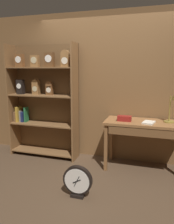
{
  "coord_description": "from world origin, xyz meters",
  "views": [
    {
      "loc": [
        0.79,
        -2.57,
        1.65
      ],
      "look_at": [
        -0.2,
        0.65,
        0.96
      ],
      "focal_mm": 35.02,
      "sensor_mm": 36.0,
      "label": 1
    }
  ],
  "objects_px": {
    "desk_lamp": "(172,106)",
    "toolbox_small": "(124,118)",
    "round_clock_large": "(78,181)",
    "workbench": "(146,128)",
    "bookshelf": "(42,99)",
    "open_repair_manual": "(149,123)"
  },
  "relations": [
    {
      "from": "toolbox_small",
      "to": "open_repair_manual",
      "type": "bearing_deg",
      "value": -6.14
    },
    {
      "from": "workbench",
      "to": "round_clock_large",
      "type": "bearing_deg",
      "value": -127.08
    },
    {
      "from": "workbench",
      "to": "open_repair_manual",
      "type": "height_order",
      "value": "open_repair_manual"
    },
    {
      "from": "round_clock_large",
      "to": "toolbox_small",
      "type": "bearing_deg",
      "value": 66.25
    },
    {
      "from": "bookshelf",
      "to": "round_clock_large",
      "type": "distance_m",
      "value": 1.81
    },
    {
      "from": "bookshelf",
      "to": "open_repair_manual",
      "type": "xyz_separation_m",
      "value": [
        1.92,
        -0.19,
        -0.25
      ]
    },
    {
      "from": "round_clock_large",
      "to": "bookshelf",
      "type": "bearing_deg",
      "value": 133.43
    },
    {
      "from": "bookshelf",
      "to": "workbench",
      "type": "height_order",
      "value": "bookshelf"
    },
    {
      "from": "open_repair_manual",
      "to": "toolbox_small",
      "type": "bearing_deg",
      "value": -172.29
    },
    {
      "from": "desk_lamp",
      "to": "open_repair_manual",
      "type": "height_order",
      "value": "desk_lamp"
    },
    {
      "from": "desk_lamp",
      "to": "bookshelf",
      "type": "bearing_deg",
      "value": 178.48
    },
    {
      "from": "desk_lamp",
      "to": "toolbox_small",
      "type": "bearing_deg",
      "value": -172.57
    },
    {
      "from": "workbench",
      "to": "open_repair_manual",
      "type": "xyz_separation_m",
      "value": [
        0.03,
        -0.08,
        0.12
      ]
    },
    {
      "from": "workbench",
      "to": "round_clock_large",
      "type": "height_order",
      "value": "workbench"
    },
    {
      "from": "workbench",
      "to": "desk_lamp",
      "type": "relative_size",
      "value": 2.72
    },
    {
      "from": "bookshelf",
      "to": "toolbox_small",
      "type": "distance_m",
      "value": 1.57
    },
    {
      "from": "bookshelf",
      "to": "workbench",
      "type": "relative_size",
      "value": 1.58
    },
    {
      "from": "open_repair_manual",
      "to": "round_clock_large",
      "type": "xyz_separation_m",
      "value": [
        -0.82,
        -0.97,
        -0.6
      ]
    },
    {
      "from": "desk_lamp",
      "to": "open_repair_manual",
      "type": "relative_size",
      "value": 2.19
    },
    {
      "from": "bookshelf",
      "to": "workbench",
      "type": "bearing_deg",
      "value": -3.56
    },
    {
      "from": "open_repair_manual",
      "to": "round_clock_large",
      "type": "height_order",
      "value": "open_repair_manual"
    },
    {
      "from": "desk_lamp",
      "to": "toolbox_small",
      "type": "height_order",
      "value": "desk_lamp"
    }
  ]
}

